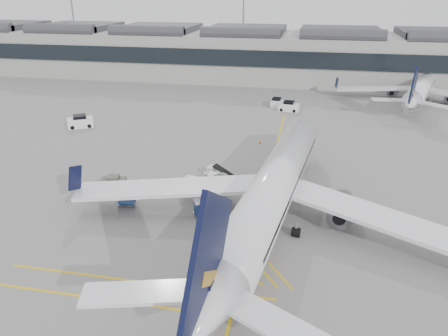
% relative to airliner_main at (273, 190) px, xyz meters
% --- Properties ---
extents(ground, '(220.00, 220.00, 0.00)m').
position_rel_airliner_main_xyz_m(ground, '(-11.43, -1.61, -3.44)').
color(ground, gray).
rests_on(ground, ground).
extents(terminal, '(200.00, 20.45, 12.40)m').
position_rel_airliner_main_xyz_m(terminal, '(-11.43, 70.31, 2.70)').
color(terminal, '#9E9E99').
rests_on(terminal, ground).
extents(light_masts, '(113.00, 0.60, 25.45)m').
position_rel_airliner_main_xyz_m(light_masts, '(-13.09, 84.39, 11.05)').
color(light_masts, slate).
rests_on(light_masts, ground).
extents(apron_markings, '(0.25, 60.00, 0.01)m').
position_rel_airliner_main_xyz_m(apron_markings, '(-1.43, 8.39, -3.44)').
color(apron_markings, gold).
rests_on(apron_markings, ground).
extents(airliner_main, '(40.04, 43.98, 11.72)m').
position_rel_airliner_main_xyz_m(airliner_main, '(0.00, 0.00, 0.00)').
color(airliner_main, white).
rests_on(airliner_main, ground).
extents(airliner_far, '(31.21, 34.63, 9.53)m').
position_rel_airliner_main_xyz_m(airliner_far, '(24.15, 53.09, -0.64)').
color(airliner_far, white).
rests_on(airliner_far, ground).
extents(belt_loader, '(4.32, 2.49, 1.71)m').
position_rel_airliner_main_xyz_m(belt_loader, '(-7.35, 9.14, -2.94)').
color(belt_loader, silver).
rests_on(belt_loader, ground).
extents(baggage_cart_a, '(2.07, 1.92, 1.74)m').
position_rel_airliner_main_xyz_m(baggage_cart_a, '(-6.98, -0.24, -2.51)').
color(baggage_cart_a, gray).
rests_on(baggage_cart_a, ground).
extents(baggage_cart_b, '(1.94, 1.65, 1.91)m').
position_rel_airliner_main_xyz_m(baggage_cart_b, '(-6.93, 5.94, -2.42)').
color(baggage_cart_b, gray).
rests_on(baggage_cart_b, ground).
extents(baggage_cart_c, '(1.86, 1.65, 1.70)m').
position_rel_airliner_main_xyz_m(baggage_cart_c, '(-9.57, 4.95, -2.53)').
color(baggage_cart_c, gray).
rests_on(baggage_cart_c, ground).
extents(baggage_cart_d, '(1.93, 1.67, 1.83)m').
position_rel_airliner_main_xyz_m(baggage_cart_d, '(-15.41, 0.55, -2.46)').
color(baggage_cart_d, gray).
rests_on(baggage_cart_d, ground).
extents(ramp_agent_a, '(0.69, 0.59, 1.59)m').
position_rel_airliner_main_xyz_m(ramp_agent_a, '(-8.85, 5.47, -2.65)').
color(ramp_agent_a, '#FF520D').
rests_on(ramp_agent_a, ground).
extents(ramp_agent_b, '(1.16, 1.04, 1.96)m').
position_rel_airliner_main_xyz_m(ramp_agent_b, '(-7.17, 1.82, -2.46)').
color(ramp_agent_b, '#FF570D').
rests_on(ramp_agent_b, ground).
extents(pushback_tug, '(2.98, 2.16, 1.52)m').
position_rel_airliner_main_xyz_m(pushback_tug, '(-18.54, 4.09, -2.77)').
color(pushback_tug, '#474A3F').
rests_on(pushback_tug, ground).
extents(safety_cone_nose, '(0.39, 0.39, 0.54)m').
position_rel_airliner_main_xyz_m(safety_cone_nose, '(-3.89, 22.59, -3.17)').
color(safety_cone_nose, '#F24C0A').
rests_on(safety_cone_nose, ground).
extents(safety_cone_engine, '(0.41, 0.41, 0.57)m').
position_rel_airliner_main_xyz_m(safety_cone_engine, '(6.25, 2.33, -3.16)').
color(safety_cone_engine, '#F24C0A').
rests_on(safety_cone_engine, ground).
extents(service_van_left, '(4.44, 3.77, 2.05)m').
position_rel_airliner_main_xyz_m(service_van_left, '(-33.83, 24.79, -2.53)').
color(service_van_left, white).
rests_on(service_van_left, ground).
extents(service_van_mid, '(2.11, 3.52, 1.71)m').
position_rel_airliner_main_xyz_m(service_van_mid, '(-3.39, 44.39, -2.68)').
color(service_van_mid, white).
rests_on(service_van_mid, ground).
extents(service_van_right, '(3.87, 2.38, 1.86)m').
position_rel_airliner_main_xyz_m(service_van_right, '(-0.90, 41.67, -2.61)').
color(service_van_right, white).
rests_on(service_van_right, ground).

